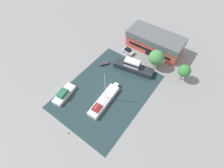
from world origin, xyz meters
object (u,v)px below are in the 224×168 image
motor_cruiser (133,67)px  quay_tree_near_building (156,57)px  small_dinghy (104,63)px  cabin_boat (64,94)px  warehouse_building (155,42)px  quay_tree_by_water (184,71)px  parked_car (128,51)px  sailboat_moored (104,100)px

motor_cruiser → quay_tree_near_building: bearing=-55.8°
small_dinghy → cabin_boat: 17.18m
warehouse_building → motor_cruiser: (-0.52, -13.28, -1.74)m
small_dinghy → cabin_boat: size_ratio=0.41×
quay_tree_near_building → quay_tree_by_water: quay_tree_near_building is taller
parked_car → cabin_boat: cabin_boat is taller
sailboat_moored → small_dinghy: (-9.31, 11.71, -0.42)m
warehouse_building → cabin_boat: warehouse_building is taller
cabin_boat → small_dinghy: bearing=77.0°
sailboat_moored → motor_cruiser: bearing=86.8°
quay_tree_near_building → sailboat_moored: sailboat_moored is taller
parked_car → sailboat_moored: bearing=23.2°
warehouse_building → quay_tree_near_building: size_ratio=2.87×
warehouse_building → parked_car: warehouse_building is taller
motor_cruiser → cabin_boat: bearing=141.9°
quay_tree_near_building → parked_car: 11.45m
sailboat_moored → cabin_boat: 12.08m
motor_cruiser → small_dinghy: 9.94m
parked_car → motor_cruiser: bearing=52.3°
quay_tree_near_building → small_dinghy: 17.33m
motor_cruiser → cabin_boat: size_ratio=1.69×
quay_tree_by_water → parked_car: 20.41m
quay_tree_by_water → parked_car: size_ratio=1.36×
small_dinghy → cabin_boat: bearing=120.1°
small_dinghy → cabin_boat: (-1.49, -17.11, 0.47)m
warehouse_building → sailboat_moored: 28.89m
quay_tree_near_building → parked_car: bearing=176.6°
small_dinghy → cabin_boat: cabin_boat is taller
quay_tree_by_water → small_dinghy: 25.56m
warehouse_building → parked_car: 10.00m
quay_tree_near_building → quay_tree_by_water: (9.28, 0.27, -0.34)m
sailboat_moored → parked_car: bearing=101.6°
quay_tree_by_water → motor_cruiser: bearing=-159.3°
cabin_boat → sailboat_moored: bearing=18.5°
sailboat_moored → cabin_boat: bearing=-157.3°
quay_tree_near_building → sailboat_moored: 21.58m
warehouse_building → cabin_boat: (-11.14, -34.19, -2.32)m
quay_tree_near_building → motor_cruiser: bearing=-134.7°
warehouse_building → sailboat_moored: sailboat_moored is taller
parked_car → cabin_boat: bearing=-2.7°
quay_tree_by_water → sailboat_moored: size_ratio=0.45×
motor_cruiser → small_dinghy: size_ratio=4.11×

